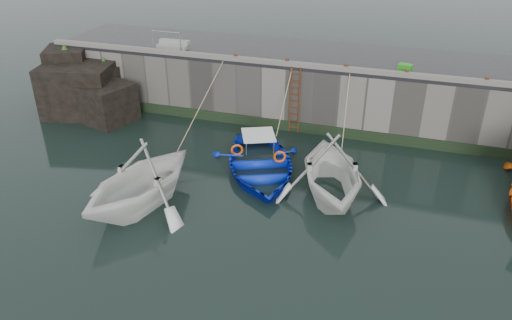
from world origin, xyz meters
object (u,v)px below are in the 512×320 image
(boat_near_blue, at_px, (260,172))
(bollard_b, at_px, (287,62))
(boat_near_white, at_px, (143,205))
(boat_near_blacktrim, at_px, (330,195))
(bollard_e, at_px, (487,81))
(fish_crate, at_px, (405,68))
(bollard_d, at_px, (407,73))
(bollard_c, at_px, (346,67))
(bollard_a, at_px, (236,57))
(ladder, at_px, (295,101))

(boat_near_blue, xyz_separation_m, bollard_b, (-0.13, 4.58, 3.30))
(boat_near_white, xyz_separation_m, boat_near_blacktrim, (6.43, 2.77, 0.00))
(bollard_e, bearing_deg, fish_crate, 168.84)
(boat_near_white, distance_m, fish_crate, 12.70)
(bollard_b, bearing_deg, boat_near_blue, -88.38)
(boat_near_blacktrim, relative_size, bollard_b, 18.41)
(bollard_d, xyz_separation_m, bollard_e, (3.20, 0.00, 0.00))
(boat_near_blue, xyz_separation_m, boat_near_blacktrim, (3.06, -0.88, 0.00))
(bollard_c, bearing_deg, bollard_e, 0.00)
(boat_near_white, xyz_separation_m, fish_crate, (8.45, 8.88, 3.33))
(fish_crate, distance_m, bollard_a, 7.73)
(boat_near_white, height_order, bollard_c, bollard_c)
(bollard_d, relative_size, bollard_e, 1.00)
(bollard_e, bearing_deg, boat_near_blacktrim, -134.19)
(boat_near_blacktrim, height_order, fish_crate, fish_crate)
(fish_crate, distance_m, bollard_c, 2.59)
(bollard_d, bearing_deg, bollard_c, 180.00)
(bollard_b, height_order, bollard_c, same)
(bollard_a, relative_size, bollard_e, 1.00)
(boat_near_white, xyz_separation_m, bollard_a, (0.74, 8.23, 3.30))
(fish_crate, height_order, bollard_b, fish_crate)
(boat_near_blacktrim, xyz_separation_m, bollard_d, (2.11, 5.46, 3.30))
(bollard_a, bearing_deg, fish_crate, 4.82)
(fish_crate, relative_size, bollard_d, 2.09)
(fish_crate, bearing_deg, ladder, -153.01)
(bollard_a, relative_size, bollard_d, 1.00)
(ladder, height_order, boat_near_white, ladder)
(fish_crate, xyz_separation_m, bollard_d, (0.09, -0.65, -0.03))
(bollard_c, bearing_deg, ladder, -171.33)
(bollard_e, bearing_deg, bollard_c, 180.00)
(boat_near_blacktrim, xyz_separation_m, bollard_b, (-3.19, 5.46, 3.30))
(bollard_a, xyz_separation_m, bollard_b, (2.50, 0.00, 0.00))
(fish_crate, distance_m, bollard_d, 0.66)
(bollard_d, bearing_deg, ladder, -176.00)
(boat_near_blacktrim, xyz_separation_m, bollard_a, (-5.69, 5.46, 3.30))
(boat_near_blacktrim, bearing_deg, bollard_a, 118.17)
(ladder, relative_size, bollard_d, 11.43)
(bollard_b, distance_m, bollard_d, 5.30)
(ladder, height_order, boat_near_blacktrim, ladder)
(boat_near_blue, relative_size, bollard_d, 20.05)
(boat_near_white, distance_m, bollard_a, 8.90)
(bollard_a, height_order, bollard_e, same)
(boat_near_blue, height_order, bollard_a, bollard_a)
(bollard_a, xyz_separation_m, bollard_e, (11.00, 0.00, 0.00))
(boat_near_blue, distance_m, fish_crate, 8.01)
(ladder, relative_size, bollard_c, 11.43)
(boat_near_blacktrim, relative_size, bollard_c, 18.41)
(bollard_b, bearing_deg, ladder, -33.86)
(boat_near_blacktrim, distance_m, bollard_b, 7.13)
(ladder, bearing_deg, boat_near_white, -115.35)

